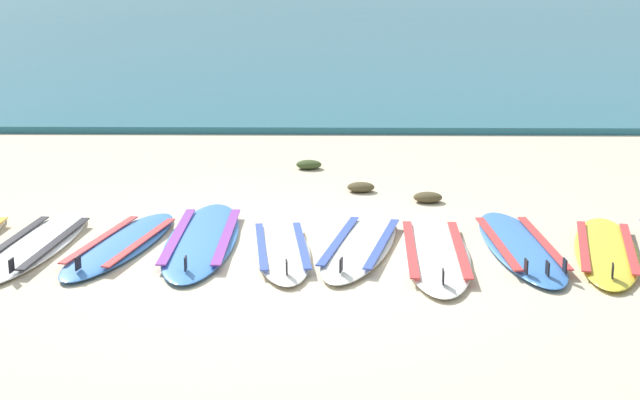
# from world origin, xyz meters

# --- Properties ---
(ground_plane) EXTENTS (80.00, 80.00, 0.00)m
(ground_plane) POSITION_xyz_m (0.00, 0.00, 0.00)
(ground_plane) COLOR beige
(sea) EXTENTS (80.00, 60.00, 0.10)m
(sea) POSITION_xyz_m (0.00, 35.60, 0.05)
(sea) COLOR #23667A
(sea) RESTS_ON ground
(surfboard_1) EXTENTS (0.76, 2.25, 0.18)m
(surfboard_1) POSITION_xyz_m (-2.16, 0.17, 0.04)
(surfboard_1) COLOR white
(surfboard_1) RESTS_ON ground
(surfboard_2) EXTENTS (0.94, 2.15, 0.18)m
(surfboard_2) POSITION_xyz_m (-1.40, 0.22, 0.04)
(surfboard_2) COLOR #3875CC
(surfboard_2) RESTS_ON ground
(surfboard_3) EXTENTS (0.62, 2.45, 0.18)m
(surfboard_3) POSITION_xyz_m (-0.71, 0.38, 0.04)
(surfboard_3) COLOR #3875CC
(surfboard_3) RESTS_ON ground
(surfboard_4) EXTENTS (0.68, 1.97, 0.18)m
(surfboard_4) POSITION_xyz_m (0.01, 0.09, 0.04)
(surfboard_4) COLOR silver
(surfboard_4) RESTS_ON ground
(surfboard_5) EXTENTS (0.96, 2.19, 0.18)m
(surfboard_5) POSITION_xyz_m (0.69, 0.21, 0.04)
(surfboard_5) COLOR silver
(surfboard_5) RESTS_ON ground
(surfboard_6) EXTENTS (0.65, 2.32, 0.18)m
(surfboard_6) POSITION_xyz_m (1.32, 0.02, 0.04)
(surfboard_6) COLOR silver
(surfboard_6) RESTS_ON ground
(surfboard_7) EXTENTS (0.68, 2.26, 0.18)m
(surfboard_7) POSITION_xyz_m (2.07, 0.21, 0.04)
(surfboard_7) COLOR #3875CC
(surfboard_7) RESTS_ON ground
(surfboard_8) EXTENTS (0.96, 2.18, 0.18)m
(surfboard_8) POSITION_xyz_m (2.79, 0.09, 0.04)
(surfboard_8) COLOR yellow
(surfboard_8) RESTS_ON ground
(seaweed_clump_near_shoreline) EXTENTS (0.29, 0.24, 0.10)m
(seaweed_clump_near_shoreline) POSITION_xyz_m (0.75, 2.29, 0.05)
(seaweed_clump_near_shoreline) COLOR #4C4228
(seaweed_clump_near_shoreline) RESTS_ON ground
(seaweed_clump_mid_sand) EXTENTS (0.30, 0.24, 0.11)m
(seaweed_clump_mid_sand) POSITION_xyz_m (0.16, 3.41, 0.05)
(seaweed_clump_mid_sand) COLOR #384723
(seaweed_clump_mid_sand) RESTS_ON ground
(seaweed_clump_by_the_boards) EXTENTS (0.30, 0.24, 0.10)m
(seaweed_clump_by_the_boards) POSITION_xyz_m (1.43, 1.86, 0.05)
(seaweed_clump_by_the_boards) COLOR #4C4228
(seaweed_clump_by_the_boards) RESTS_ON ground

